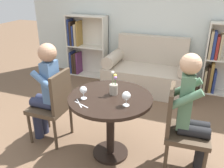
# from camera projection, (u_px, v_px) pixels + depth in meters

# --- Properties ---
(ground_plane) EXTENTS (16.00, 16.00, 0.00)m
(ground_plane) POSITION_uv_depth(u_px,v_px,m) (110.00, 153.00, 2.73)
(ground_plane) COLOR brown
(back_wall) EXTENTS (5.20, 0.05, 2.70)m
(back_wall) POSITION_uv_depth(u_px,v_px,m) (157.00, 10.00, 4.21)
(back_wall) COLOR silver
(back_wall) RESTS_ON ground_plane
(round_table) EXTENTS (0.88, 0.88, 0.73)m
(round_table) POSITION_uv_depth(u_px,v_px,m) (110.00, 110.00, 2.50)
(round_table) COLOR black
(round_table) RESTS_ON ground_plane
(couch) EXTENTS (1.50, 0.80, 0.92)m
(couch) POSITION_uv_depth(u_px,v_px,m) (148.00, 72.00, 4.26)
(couch) COLOR #B7A893
(couch) RESTS_ON ground_plane
(bookshelf_left) EXTENTS (0.81, 0.28, 1.22)m
(bookshelf_left) POSITION_uv_depth(u_px,v_px,m) (83.00, 46.00, 4.84)
(bookshelf_left) COLOR silver
(bookshelf_left) RESTS_ON ground_plane
(bookshelf_right) EXTENTS (0.81, 0.28, 1.22)m
(bookshelf_right) POSITION_uv_depth(u_px,v_px,m) (223.00, 61.00, 4.00)
(bookshelf_right) COLOR silver
(bookshelf_right) RESTS_ON ground_plane
(chair_left) EXTENTS (0.43, 0.43, 0.90)m
(chair_left) POSITION_uv_depth(u_px,v_px,m) (54.00, 104.00, 2.79)
(chair_left) COLOR #473828
(chair_left) RESTS_ON ground_plane
(chair_right) EXTENTS (0.45, 0.45, 0.90)m
(chair_right) POSITION_uv_depth(u_px,v_px,m) (181.00, 127.00, 2.35)
(chair_right) COLOR #473828
(chair_right) RESTS_ON ground_plane
(person_left) EXTENTS (0.42, 0.34, 1.22)m
(person_left) POSITION_uv_depth(u_px,v_px,m) (46.00, 90.00, 2.76)
(person_left) COLOR #282D47
(person_left) RESTS_ON ground_plane
(person_right) EXTENTS (0.43, 0.36, 1.25)m
(person_right) POSITION_uv_depth(u_px,v_px,m) (192.00, 114.00, 2.27)
(person_right) COLOR black
(person_right) RESTS_ON ground_plane
(wine_glass_left) EXTENTS (0.07, 0.07, 0.13)m
(wine_glass_left) POSITION_uv_depth(u_px,v_px,m) (83.00, 90.00, 2.36)
(wine_glass_left) COLOR white
(wine_glass_left) RESTS_ON round_table
(wine_glass_right) EXTENTS (0.08, 0.08, 0.14)m
(wine_glass_right) POSITION_uv_depth(u_px,v_px,m) (126.00, 96.00, 2.23)
(wine_glass_right) COLOR white
(wine_glass_right) RESTS_ON round_table
(flower_vase) EXTENTS (0.09, 0.09, 0.25)m
(flower_vase) POSITION_uv_depth(u_px,v_px,m) (114.00, 87.00, 2.46)
(flower_vase) COLOR #9E9384
(flower_vase) RESTS_ON round_table
(knife_left_setting) EXTENTS (0.13, 0.15, 0.00)m
(knife_left_setting) POSITION_uv_depth(u_px,v_px,m) (79.00, 103.00, 2.30)
(knife_left_setting) COLOR silver
(knife_left_setting) RESTS_ON round_table
(fork_left_setting) EXTENTS (0.18, 0.08, 0.00)m
(fork_left_setting) POSITION_uv_depth(u_px,v_px,m) (81.00, 105.00, 2.28)
(fork_left_setting) COLOR silver
(fork_left_setting) RESTS_ON round_table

